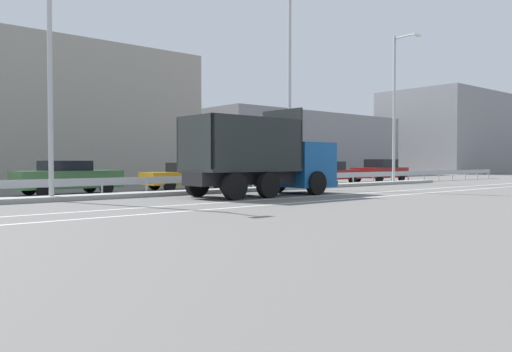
{
  "coord_description": "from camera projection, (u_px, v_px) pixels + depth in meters",
  "views": [
    {
      "loc": [
        -16.78,
        -16.14,
        1.46
      ],
      "look_at": [
        -1.9,
        1.35,
        0.79
      ],
      "focal_mm": 35.0,
      "sensor_mm": 36.0,
      "label": 1
    }
  ],
  "objects": [
    {
      "name": "parked_car_3",
      "position": [
        187.0,
        176.0,
        25.93
      ],
      "size": [
        4.69,
        1.94,
        1.4
      ],
      "rotation": [
        0.0,
        0.0,
        1.54
      ],
      "color": "#B27A14",
      "rests_on": "ground_plane"
    },
    {
      "name": "street_lamp_2",
      "position": [
        292.0,
        82.0,
        26.31
      ],
      "size": [
        0.71,
        2.28,
        10.27
      ],
      "color": "#ADADB2",
      "rests_on": "ground_plane"
    },
    {
      "name": "median_road_sign",
      "position": [
        259.0,
        165.0,
        24.92
      ],
      "size": [
        0.67,
        0.16,
        2.46
      ],
      "color": "white",
      "rests_on": "ground_plane"
    },
    {
      "name": "background_building_1",
      "position": [
        292.0,
        146.0,
        53.29
      ],
      "size": [
        23.2,
        10.74,
        6.34
      ],
      "primitive_type": "cube",
      "color": "gray",
      "rests_on": "ground_plane"
    },
    {
      "name": "lane_strip_1",
      "position": [
        325.0,
        201.0,
        18.56
      ],
      "size": [
        54.18,
        0.16,
        0.01
      ],
      "primitive_type": "cube",
      "color": "silver",
      "rests_on": "ground_plane"
    },
    {
      "name": "lane_strip_0",
      "position": [
        290.0,
        198.0,
        19.97
      ],
      "size": [
        54.18,
        0.16,
        0.01
      ],
      "primitive_type": "cube",
      "color": "silver",
      "rests_on": "ground_plane"
    },
    {
      "name": "parked_car_2",
      "position": [
        68.0,
        177.0,
        21.9
      ],
      "size": [
        4.58,
        2.07,
        1.5
      ],
      "rotation": [
        0.0,
        0.0,
        -1.51
      ],
      "color": "#335B33",
      "rests_on": "ground_plane"
    },
    {
      "name": "ground_plane",
      "position": [
        306.0,
        193.0,
        23.2
      ],
      "size": [
        320.0,
        320.0,
        0.0
      ],
      "primitive_type": "plane",
      "color": "#605E5B"
    },
    {
      "name": "parked_car_5",
      "position": [
        328.0,
        173.0,
        32.8
      ],
      "size": [
        4.47,
        2.08,
        1.47
      ],
      "rotation": [
        0.0,
        0.0,
        -1.58
      ],
      "color": "maroon",
      "rests_on": "ground_plane"
    },
    {
      "name": "median_island",
      "position": [
        267.0,
        189.0,
        25.29
      ],
      "size": [
        29.8,
        1.1,
        0.18
      ],
      "primitive_type": "cube",
      "color": "gray",
      "rests_on": "ground_plane"
    },
    {
      "name": "parked_car_6",
      "position": [
        380.0,
        171.0,
        36.29
      ],
      "size": [
        4.46,
        2.03,
        1.63
      ],
      "rotation": [
        0.0,
        0.0,
        1.57
      ],
      "color": "maroon",
      "rests_on": "ground_plane"
    },
    {
      "name": "street_lamp_1",
      "position": [
        52.0,
        80.0,
        18.14
      ],
      "size": [
        0.7,
        1.9,
        8.0
      ],
      "color": "#ADADB2",
      "rests_on": "ground_plane"
    },
    {
      "name": "median_guardrail",
      "position": [
        253.0,
        179.0,
        26.09
      ],
      "size": [
        54.18,
        0.09,
        0.78
      ],
      "color": "#9EA0A5",
      "rests_on": "ground_plane"
    },
    {
      "name": "street_lamp_3",
      "position": [
        396.0,
        103.0,
        32.17
      ],
      "size": [
        0.71,
        1.84,
        9.55
      ],
      "color": "#ADADB2",
      "rests_on": "ground_plane"
    },
    {
      "name": "background_building_2",
      "position": [
        458.0,
        134.0,
        68.26
      ],
      "size": [
        22.58,
        11.46,
        10.41
      ],
      "primitive_type": "cube",
      "color": "gray",
      "rests_on": "ground_plane"
    },
    {
      "name": "dump_truck",
      "position": [
        275.0,
        166.0,
        21.86
      ],
      "size": [
        7.16,
        2.87,
        3.76
      ],
      "rotation": [
        0.0,
        0.0,
        -1.56
      ],
      "color": "#144C8C",
      "rests_on": "ground_plane"
    },
    {
      "name": "background_building_0",
      "position": [
        5.0,
        117.0,
        35.7
      ],
      "size": [
        23.34,
        15.48,
        9.36
      ],
      "primitive_type": "cube",
      "color": "gray",
      "rests_on": "ground_plane"
    },
    {
      "name": "parked_car_4",
      "position": [
        265.0,
        173.0,
        29.62
      ],
      "size": [
        4.73,
        2.02,
        1.5
      ],
      "rotation": [
        0.0,
        0.0,
        -1.57
      ],
      "color": "#A3A3A8",
      "rests_on": "ground_plane"
    }
  ]
}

